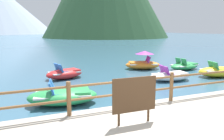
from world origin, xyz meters
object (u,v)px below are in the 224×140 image
object	(u,v)px
sign_board	(134,95)
pedal_boat_0	(170,76)
pedal_boat_1	(65,73)
pedal_boat_6	(219,71)
pedal_boat_2	(63,96)
pedal_boat_3	(184,66)
pedal_boat_5	(143,63)

from	to	relation	value
sign_board	pedal_boat_0	distance (m)	7.15
pedal_boat_1	pedal_boat_6	distance (m)	8.85
pedal_boat_0	pedal_boat_2	size ratio (longest dim) A/B	0.88
sign_board	pedal_boat_3	world-z (taller)	sign_board
pedal_boat_3	pedal_boat_6	size ratio (longest dim) A/B	0.92
pedal_boat_1	pedal_boat_6	size ratio (longest dim) A/B	0.89
pedal_boat_6	pedal_boat_3	bearing A→B (deg)	93.57
pedal_boat_2	pedal_boat_6	world-z (taller)	pedal_boat_6
sign_board	pedal_boat_6	world-z (taller)	sign_board
pedal_boat_2	pedal_boat_3	distance (m)	9.99
pedal_boat_0	pedal_boat_6	bearing A→B (deg)	-5.43
sign_board	pedal_boat_0	size ratio (longest dim) A/B	0.49
sign_board	pedal_boat_5	xyz separation A→B (m)	(5.42, 8.75, -0.70)
pedal_boat_1	pedal_boat_3	xyz separation A→B (m)	(8.16, -0.27, -0.05)
pedal_boat_1	pedal_boat_3	distance (m)	8.17
pedal_boat_0	pedal_boat_6	world-z (taller)	pedal_boat_6
pedal_boat_3	pedal_boat_6	world-z (taller)	pedal_boat_6
pedal_boat_1	pedal_boat_2	distance (m)	4.50
pedal_boat_5	sign_board	bearing A→B (deg)	-121.74
pedal_boat_2	pedal_boat_3	size ratio (longest dim) A/B	1.14
pedal_boat_0	pedal_boat_5	distance (m)	3.71
sign_board	pedal_boat_1	world-z (taller)	sign_board
pedal_boat_5	pedal_boat_3	bearing A→B (deg)	-26.29
pedal_boat_3	pedal_boat_0	bearing A→B (deg)	-141.35
sign_board	pedal_boat_0	bearing A→B (deg)	45.72
sign_board	pedal_boat_0	world-z (taller)	sign_board
sign_board	pedal_boat_2	xyz separation A→B (m)	(-1.13, 3.37, -0.82)
pedal_boat_1	pedal_boat_5	distance (m)	5.69
pedal_boat_0	pedal_boat_5	size ratio (longest dim) A/B	0.90
sign_board	pedal_boat_6	xyz separation A→B (m)	(8.14, 4.78, -0.81)
pedal_boat_6	sign_board	bearing A→B (deg)	-149.58
sign_board	pedal_boat_2	world-z (taller)	sign_board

